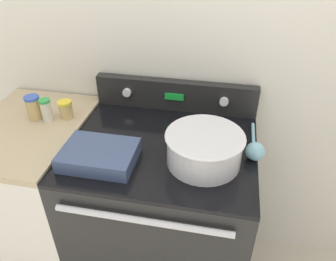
% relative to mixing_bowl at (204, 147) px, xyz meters
% --- Properties ---
extents(kitchen_wall, '(8.00, 0.05, 2.50)m').
position_rel_mixing_bowl_xyz_m(kitchen_wall, '(-0.18, 0.44, 0.28)').
color(kitchen_wall, silver).
rests_on(kitchen_wall, ground_plane).
extents(stove_range, '(0.77, 0.68, 0.90)m').
position_rel_mixing_bowl_xyz_m(stove_range, '(-0.18, 0.08, -0.52)').
color(stove_range, black).
rests_on(stove_range, ground_plane).
extents(control_panel, '(0.77, 0.07, 0.15)m').
position_rel_mixing_bowl_xyz_m(control_panel, '(-0.18, 0.38, 0.00)').
color(control_panel, black).
rests_on(control_panel, stove_range).
extents(side_counter, '(0.48, 0.65, 0.91)m').
position_rel_mixing_bowl_xyz_m(side_counter, '(-0.80, 0.08, -0.52)').
color(side_counter, silver).
rests_on(side_counter, ground_plane).
extents(mixing_bowl, '(0.30, 0.30, 0.13)m').
position_rel_mixing_bowl_xyz_m(mixing_bowl, '(0.00, 0.00, 0.00)').
color(mixing_bowl, silver).
rests_on(mixing_bowl, stove_range).
extents(casserole_dish, '(0.28, 0.21, 0.06)m').
position_rel_mixing_bowl_xyz_m(casserole_dish, '(-0.39, -0.07, -0.04)').
color(casserole_dish, '#38476B').
rests_on(casserole_dish, stove_range).
extents(ladle, '(0.07, 0.28, 0.07)m').
position_rel_mixing_bowl_xyz_m(ladle, '(0.19, 0.07, -0.04)').
color(ladle, '#7AB2C6').
rests_on(ladle, stove_range).
extents(spice_jar_yellow_cap, '(0.06, 0.06, 0.08)m').
position_rel_mixing_bowl_xyz_m(spice_jar_yellow_cap, '(-0.65, 0.19, -0.02)').
color(spice_jar_yellow_cap, tan).
rests_on(spice_jar_yellow_cap, side_counter).
extents(spice_jar_green_cap, '(0.05, 0.05, 0.11)m').
position_rel_mixing_bowl_xyz_m(spice_jar_green_cap, '(-0.72, 0.15, -0.01)').
color(spice_jar_green_cap, beige).
rests_on(spice_jar_green_cap, side_counter).
extents(spice_jar_blue_cap, '(0.07, 0.07, 0.11)m').
position_rel_mixing_bowl_xyz_m(spice_jar_blue_cap, '(-0.79, 0.15, -0.00)').
color(spice_jar_blue_cap, tan).
rests_on(spice_jar_blue_cap, side_counter).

